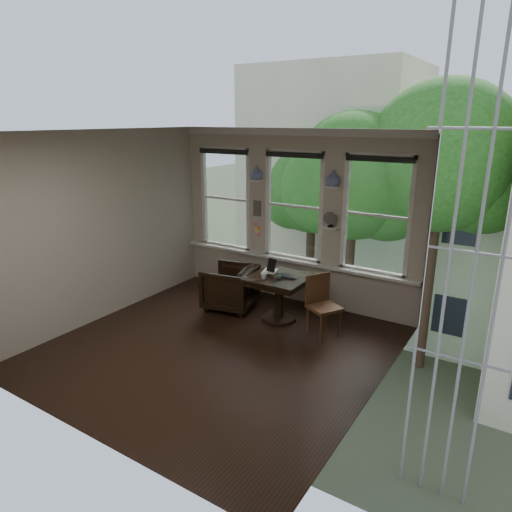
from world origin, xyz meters
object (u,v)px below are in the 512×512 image
Objects in this scene: table at (279,298)px; side_chair_right at (324,307)px; armchair_left at (230,287)px; laptop at (286,277)px; mug at (264,276)px.

table is 0.98× the size of side_chair_right.
table is 0.96m from armchair_left.
laptop is 3.24× the size of mug.
mug is (-0.99, -0.11, 0.34)m from side_chair_right.
mug is (0.81, -0.21, 0.42)m from armchair_left.
side_chair_right is 9.32× the size of mug.
armchair_left is 2.59× the size of laptop.
table is 0.41m from laptop.
side_chair_right is 1.05m from mug.
laptop is at bearing 111.69° from side_chair_right.
laptop reaches higher than table.
table is 0.50m from mug.
mug is at bearing 126.52° from side_chair_right.
laptop is (0.12, -0.02, 0.39)m from table.
laptop reaches higher than armchair_left.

